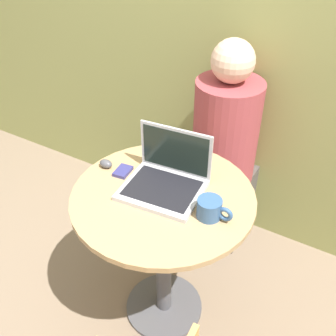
% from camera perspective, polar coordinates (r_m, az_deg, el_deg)
% --- Properties ---
extents(ground_plane, '(12.00, 12.00, 0.00)m').
position_cam_1_polar(ground_plane, '(2.19, -0.57, -19.49)').
color(ground_plane, '#7F6B56').
extents(back_wall, '(7.00, 0.05, 2.60)m').
position_cam_1_polar(back_wall, '(2.05, 12.04, 21.22)').
color(back_wall, '#939956').
rests_on(back_wall, ground_plane).
extents(round_table, '(0.76, 0.76, 0.78)m').
position_cam_1_polar(round_table, '(1.74, -0.68, -8.68)').
color(round_table, '#4C4C51').
rests_on(round_table, ground_plane).
extents(laptop, '(0.34, 0.30, 0.23)m').
position_cam_1_polar(laptop, '(1.62, -0.26, -1.47)').
color(laptop, '#B7B7BC').
rests_on(laptop, round_table).
extents(cell_phone, '(0.07, 0.09, 0.02)m').
position_cam_1_polar(cell_phone, '(1.73, -6.56, -0.47)').
color(cell_phone, navy).
rests_on(cell_phone, round_table).
extents(computer_mouse, '(0.06, 0.04, 0.04)m').
position_cam_1_polar(computer_mouse, '(1.76, -9.01, 0.62)').
color(computer_mouse, '#4C4C51').
rests_on(computer_mouse, round_table).
extents(coffee_cup, '(0.14, 0.10, 0.08)m').
position_cam_1_polar(coffee_cup, '(1.49, 6.19, -5.90)').
color(coffee_cup, '#335684').
rests_on(coffee_cup, round_table).
extents(person_seated, '(0.34, 0.54, 1.23)m').
position_cam_1_polar(person_seated, '(2.26, 8.49, 1.00)').
color(person_seated, '#4C4742').
rests_on(person_seated, ground_plane).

